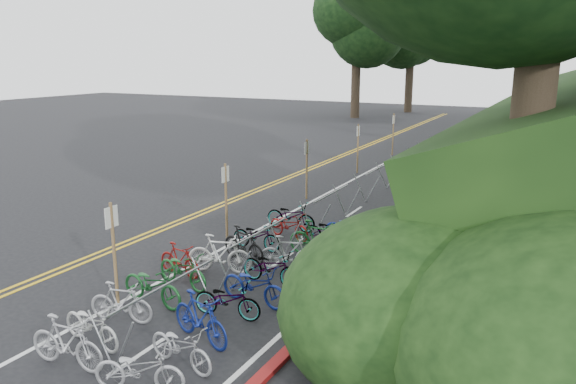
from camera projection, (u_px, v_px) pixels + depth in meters
name	position (u px, v px, depth m)	size (l,w,h in m)	color
ground	(98.00, 291.00, 14.22)	(120.00, 120.00, 0.00)	black
road_markings	(297.00, 203.00, 22.65)	(7.47, 80.00, 0.01)	gold
red_curb	(434.00, 206.00, 22.02)	(0.25, 28.00, 0.10)	maroon
bike_rack_front	(167.00, 297.00, 11.77)	(1.14, 3.42, 1.16)	gray
bike_racks_rest	(378.00, 175.00, 23.90)	(1.14, 23.00, 1.17)	gray
signpost_near	(114.00, 247.00, 13.18)	(0.08, 0.40, 2.51)	brown
signposts_rest	(335.00, 154.00, 25.70)	(0.08, 18.40, 2.50)	brown
bike_front	(180.00, 260.00, 15.11)	(1.51, 0.43, 0.90)	maroon
bike_valet	(238.00, 267.00, 14.53)	(3.31, 11.59, 1.10)	#9E9EA3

